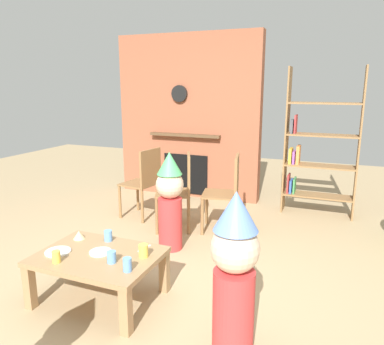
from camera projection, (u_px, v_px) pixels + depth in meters
ground_plane at (159, 284)px, 3.20m from camera, size 12.00×12.00×0.00m
brick_fireplace_feature at (188, 118)px, 5.56m from camera, size 2.20×0.28×2.40m
bookshelf at (316, 149)px, 4.78m from camera, size 0.90×0.28×1.90m
coffee_table at (98, 261)px, 2.90m from camera, size 0.94×0.68×0.39m
paper_cup_near_left at (108, 236)px, 3.12m from camera, size 0.07×0.07×0.09m
paper_cup_near_right at (127, 265)px, 2.61m from camera, size 0.06×0.06×0.10m
paper_cup_center at (56, 257)px, 2.74m from camera, size 0.06×0.06×0.09m
paper_cup_far_left at (112, 257)px, 2.74m from camera, size 0.07×0.07×0.09m
paper_cup_far_right at (143, 251)px, 2.83m from camera, size 0.07×0.07×0.10m
paper_plate_front at (100, 252)px, 2.91m from camera, size 0.17×0.17×0.01m
paper_plate_rear at (58, 252)px, 2.92m from camera, size 0.20×0.20×0.01m
birthday_cake_slice at (79, 235)px, 3.17m from camera, size 0.10×0.10×0.07m
table_fork at (144, 248)px, 2.99m from camera, size 0.05×0.15×0.01m
child_in_pink at (234, 272)px, 2.23m from camera, size 0.30×0.30×1.08m
child_by_the_chairs at (170, 199)px, 3.78m from camera, size 0.28×0.28×1.02m
dining_chair_left at (145, 179)px, 4.70m from camera, size 0.46×0.46×0.90m
dining_chair_middle at (181, 187)px, 4.33m from camera, size 0.52×0.52×0.90m
dining_chair_right at (228, 189)px, 4.26m from camera, size 0.47×0.47×0.90m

